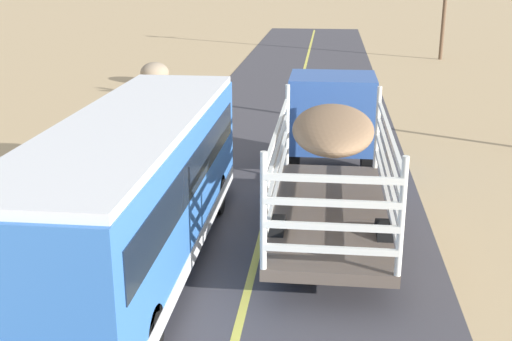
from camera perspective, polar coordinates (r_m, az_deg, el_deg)
livestock_truck at (r=17.46m, az=6.67°, el=3.45°), size 2.53×9.70×3.02m
bus at (r=13.24m, az=-10.62°, el=-1.69°), size 2.54×10.00×3.21m
boulder_far_horizon at (r=34.62m, az=-8.89°, el=8.49°), size 1.47×1.59×1.09m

